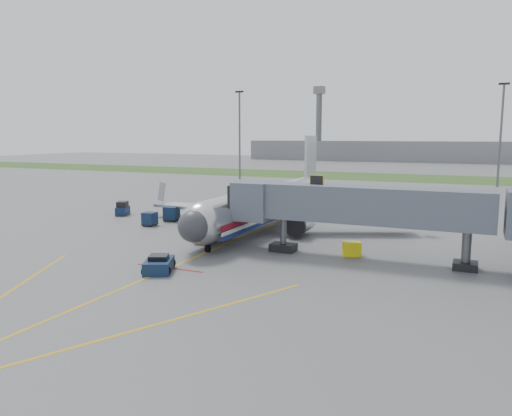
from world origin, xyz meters
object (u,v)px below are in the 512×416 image
at_px(airliner, 266,204).
at_px(baggage_tug, 123,209).
at_px(belt_loader, 206,235).
at_px(ramp_worker, 193,224).
at_px(pushback_tug, 159,265).

xyz_separation_m(airliner, baggage_tug, (-20.36, 0.32, -1.86)).
xyz_separation_m(belt_loader, ramp_worker, (-3.47, 3.20, 0.32)).
relative_size(baggage_tug, belt_loader, 0.58).
bearing_deg(airliner, pushback_tug, -90.50).
height_order(airliner, baggage_tug, airliner).
bearing_deg(ramp_worker, airliner, -1.58).
height_order(airliner, ramp_worker, airliner).
relative_size(airliner, belt_loader, 7.33).
distance_m(baggage_tug, ramp_worker, 15.66).
xyz_separation_m(airliner, ramp_worker, (-5.99, -5.90, -1.76)).
bearing_deg(baggage_tug, ramp_worker, -23.38).
xyz_separation_m(airliner, belt_loader, (-2.52, -9.10, -2.07)).
bearing_deg(ramp_worker, belt_loader, -88.84).
height_order(pushback_tug, ramp_worker, ramp_worker).
bearing_deg(airliner, belt_loader, -105.46).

